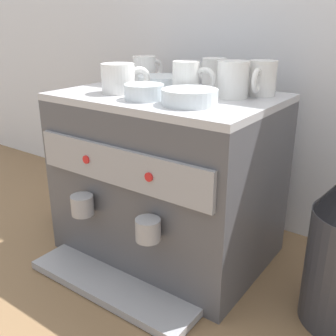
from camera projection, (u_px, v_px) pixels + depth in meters
ground_plane at (168, 247)px, 1.15m from camera, size 4.00×4.00×0.00m
tiled_backsplash_wall at (228, 44)px, 1.19m from camera, size 2.80×0.03×1.10m
espresso_machine at (167, 177)px, 1.07m from camera, size 0.54×0.49×0.45m
ceramic_cup_0 at (262, 78)px, 0.95m from camera, size 0.07×0.11×0.08m
ceramic_cup_1 at (187, 79)px, 0.94m from camera, size 0.10×0.07×0.08m
ceramic_cup_2 at (145, 70)px, 1.14m from camera, size 0.06×0.10×0.08m
ceramic_cup_3 at (234, 79)px, 0.93m from camera, size 0.07×0.12×0.08m
ceramic_cup_4 at (120, 78)px, 0.99m from camera, size 0.10×0.11×0.07m
ceramic_cup_5 at (213, 73)px, 1.05m from camera, size 0.10×0.07×0.08m
ceramic_bowl_0 at (190, 97)px, 0.85m from camera, size 0.12×0.12×0.03m
ceramic_bowl_1 at (161, 82)px, 1.06m from camera, size 0.12×0.12×0.03m
ceramic_bowl_2 at (143, 92)px, 0.91m from camera, size 0.09×0.09×0.04m
milk_pitcher at (63, 200)px, 1.30m from camera, size 0.08×0.08×0.12m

